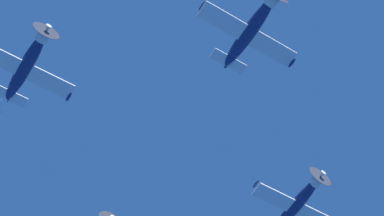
% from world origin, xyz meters
% --- Properties ---
extents(airplane_lead, '(8.67, 8.33, 2.93)m').
position_xyz_m(airplane_lead, '(-2.25, -0.02, 66.10)').
color(airplane_lead, navy).
extents(airplane_left_wingman, '(8.66, 8.33, 2.99)m').
position_xyz_m(airplane_left_wingman, '(18.34, 0.66, 67.83)').
color(airplane_left_wingman, navy).
extents(airplane_right_wingman, '(8.66, 8.39, 2.99)m').
position_xyz_m(airplane_right_wingman, '(-5.12, 20.86, 66.70)').
color(airplane_right_wingman, navy).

